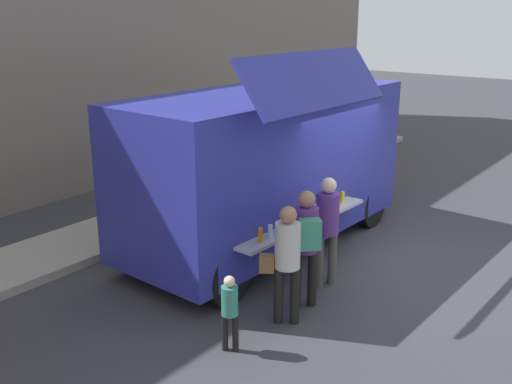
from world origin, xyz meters
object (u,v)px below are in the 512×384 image
Objects in this scene: food_truck_main at (267,164)px; customer_mid_with_backpack at (306,238)px; trash_bin at (279,164)px; customer_rear_waiting at (286,255)px; child_near_queue at (230,307)px; customer_front_ordering at (326,222)px.

customer_mid_with_backpack is (-1.54, -1.85, -0.47)m from food_truck_main.
food_truck_main is 4.46m from trash_bin.
customer_mid_with_backpack is at bearing -141.22° from trash_bin.
customer_rear_waiting reaches higher than trash_bin.
customer_front_ordering is at bearing -28.40° from child_near_queue.
food_truck_main is 5.51× the size of child_near_queue.
customer_front_ordering reaches higher than trash_bin.
customer_front_ordering is at bearing -111.40° from food_truck_main.
child_near_queue is at bearing 131.22° from customer_mid_with_backpack.
child_near_queue is at bearing -148.93° from food_truck_main.
customer_mid_with_backpack is 1.04× the size of customer_rear_waiting.
trash_bin is 5.95m from customer_front_ordering.
customer_mid_with_backpack reaches higher than trash_bin.
food_truck_main is 2.86m from customer_rear_waiting.
trash_bin is at bearing 1.45° from child_near_queue.
customer_front_ordering is 0.84m from customer_mid_with_backpack.
food_truck_main is 3.27× the size of customer_front_ordering.
child_near_queue is (-6.73, -4.05, 0.19)m from trash_bin.
customer_rear_waiting is at bearing -136.09° from food_truck_main.
customer_front_ordering reaches higher than child_near_queue.
child_near_queue is (-1.54, 0.11, -0.46)m from customer_mid_with_backpack.
trash_bin is 7.86m from child_near_queue.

